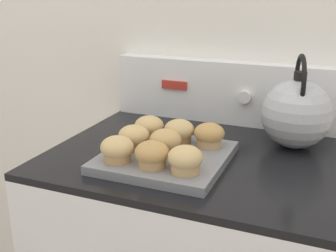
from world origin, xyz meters
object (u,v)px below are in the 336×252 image
Objects in this scene: muffin_r2_c0 at (149,127)px; muffin_r2_c2 at (209,135)px; muffin_r1_c0 at (134,137)px; muffin_r2_c1 at (179,131)px; muffin_pan at (166,157)px; muffin_r0_c1 at (152,154)px; muffin_r0_c0 at (117,149)px; muffin_r0_c2 at (185,160)px; muffin_r1_c1 at (165,142)px; tea_kettle at (297,112)px.

muffin_r2_c2 is (0.17, 0.00, 0.00)m from muffin_r2_c0.
muffin_r1_c0 and muffin_r2_c2 have the same top height.
muffin_r2_c2 is (0.08, 0.00, 0.00)m from muffin_r2_c1.
muffin_pan is 0.13m from muffin_r2_c0.
muffin_r0_c1 is 0.19m from muffin_r2_c2.
muffin_r1_c0 is at bearing -152.68° from muffin_r2_c2.
muffin_r0_c0 is 1.00× the size of muffin_r1_c0.
muffin_r0_c2 and muffin_r1_c0 have the same top height.
muffin_r0_c2 is 0.24m from muffin_r2_c0.
muffin_pan is at bearing -45.64° from muffin_r2_c0.
muffin_r1_c0 is (-0.09, -0.00, 0.04)m from muffin_pan.
muffin_r0_c2 is at bearing 0.65° from muffin_r0_c1.
muffin_r1_c1 is 0.09m from muffin_r2_c1.
muffin_r0_c2 is 0.37m from tea_kettle.
muffin_r0_c2 and muffin_r2_c2 have the same top height.
tea_kettle reaches higher than muffin_r1_c0.
muffin_r2_c2 is at bearing 0.44° from muffin_r2_c1.
muffin_r0_c0 and muffin_r1_c1 have the same top height.
muffin_r0_c1 is 0.19m from muffin_r2_c0.
muffin_r2_c1 is at bearing 0.98° from muffin_r2_c0.
muffin_r2_c0 is at bearing -179.28° from muffin_r2_c2.
muffin_pan is 3.78× the size of muffin_r2_c1.
muffin_pan is 3.78× the size of muffin_r2_c0.
muffin_r0_c0 is (-0.08, -0.09, 0.04)m from muffin_pan.
muffin_r0_c0 is 0.48m from tea_kettle.
muffin_r1_c0 is (-0.00, 0.09, 0.00)m from muffin_r0_c0.
muffin_r1_c0 is 0.08m from muffin_r1_c1.
muffin_r2_c2 is (0.08, 0.09, 0.00)m from muffin_r1_c1.
muffin_pan is 1.18× the size of tea_kettle.
muffin_r1_c0 is 0.43m from tea_kettle.
muffin_r1_c0 is (-0.17, 0.08, 0.00)m from muffin_r0_c2.
muffin_r1_c0 is at bearing 90.49° from muffin_r0_c0.
muffin_r0_c1 and muffin_r0_c2 have the same top height.
muffin_r0_c0 is 0.31× the size of tea_kettle.
muffin_r2_c2 is 0.31× the size of tea_kettle.
muffin_r0_c2 is 0.19m from muffin_r1_c0.
muffin_r0_c1 is at bearing -131.56° from tea_kettle.
muffin_r2_c1 is at bearing 63.40° from muffin_r0_c0.
tea_kettle is at bearing 26.68° from muffin_r2_c1.
muffin_r0_c1 is at bearing -89.86° from muffin_r2_c1.
muffin_r1_c0 is at bearing -179.25° from muffin_r1_c1.
tea_kettle is at bearing 40.71° from muffin_r0_c0.
muffin_r0_c2 is at bearing -45.99° from muffin_r1_c1.
muffin_r2_c1 and muffin_r2_c2 have the same top height.
muffin_r0_c1 reaches higher than muffin_pan.
muffin_r2_c0 is at bearing 134.36° from muffin_pan.
muffin_r0_c1 and muffin_r2_c0 have the same top height.
muffin_r2_c0 is 0.31× the size of tea_kettle.
muffin_r0_c0 is 0.17m from muffin_r0_c2.
muffin_r2_c1 is 0.08m from muffin_r2_c2.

